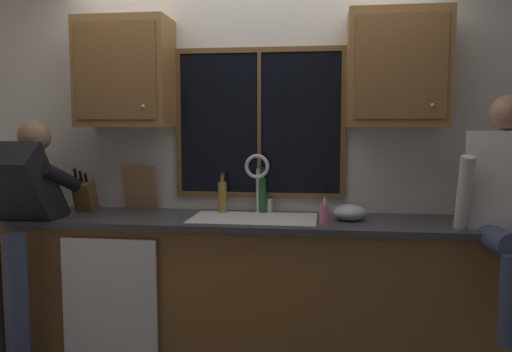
# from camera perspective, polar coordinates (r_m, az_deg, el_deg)

# --- Properties ---
(back_wall) EXTENTS (6.00, 0.12, 2.55)m
(back_wall) POSITION_cam_1_polar(r_m,az_deg,el_deg) (3.63, -0.55, 1.88)
(back_wall) COLOR silver
(back_wall) RESTS_ON floor
(window_glass) EXTENTS (1.10, 0.02, 0.95)m
(window_glass) POSITION_cam_1_polar(r_m,az_deg,el_deg) (3.55, 0.39, 5.83)
(window_glass) COLOR black
(window_frame_top) EXTENTS (1.17, 0.02, 0.04)m
(window_frame_top) POSITION_cam_1_polar(r_m,az_deg,el_deg) (3.58, 0.37, 13.75)
(window_frame_top) COLOR brown
(window_frame_bottom) EXTENTS (1.17, 0.02, 0.04)m
(window_frame_bottom) POSITION_cam_1_polar(r_m,az_deg,el_deg) (3.57, 0.36, -2.10)
(window_frame_bottom) COLOR brown
(window_frame_left) EXTENTS (0.04, 0.02, 0.95)m
(window_frame_left) POSITION_cam_1_polar(r_m,az_deg,el_deg) (3.65, -8.54, 5.76)
(window_frame_left) COLOR brown
(window_frame_right) EXTENTS (0.03, 0.02, 0.95)m
(window_frame_right) POSITION_cam_1_polar(r_m,az_deg,el_deg) (3.51, 9.64, 5.76)
(window_frame_right) COLOR brown
(window_mullion_center) EXTENTS (0.02, 0.02, 0.95)m
(window_mullion_center) POSITION_cam_1_polar(r_m,az_deg,el_deg) (3.54, 0.36, 5.83)
(window_mullion_center) COLOR brown
(lower_cabinet_run) EXTENTS (3.60, 0.58, 0.88)m
(lower_cabinet_run) POSITION_cam_1_polar(r_m,az_deg,el_deg) (3.45, -1.38, -12.49)
(lower_cabinet_run) COLOR brown
(lower_cabinet_run) RESTS_ON floor
(countertop) EXTENTS (3.66, 0.62, 0.04)m
(countertop) POSITION_cam_1_polar(r_m,az_deg,el_deg) (3.32, -1.46, -5.01)
(countertop) COLOR #38383D
(countertop) RESTS_ON lower_cabinet_run
(dishwasher_front) EXTENTS (0.60, 0.02, 0.74)m
(dishwasher_front) POSITION_cam_1_polar(r_m,az_deg,el_deg) (3.36, -15.85, -12.86)
(dishwasher_front) COLOR white
(upper_cabinet_left) EXTENTS (0.62, 0.36, 0.72)m
(upper_cabinet_left) POSITION_cam_1_polar(r_m,az_deg,el_deg) (3.63, -14.25, 10.95)
(upper_cabinet_left) COLOR olive
(upper_cabinet_right) EXTENTS (0.62, 0.36, 0.72)m
(upper_cabinet_right) POSITION_cam_1_polar(r_m,az_deg,el_deg) (3.41, 15.32, 11.30)
(upper_cabinet_right) COLOR olive
(sink) EXTENTS (0.80, 0.46, 0.21)m
(sink) POSITION_cam_1_polar(r_m,az_deg,el_deg) (3.33, -0.26, -6.33)
(sink) COLOR silver
(sink) RESTS_ON lower_cabinet_run
(faucet) EXTENTS (0.18, 0.09, 0.40)m
(faucet) POSITION_cam_1_polar(r_m,az_deg,el_deg) (3.45, 0.27, -0.01)
(faucet) COLOR silver
(faucet) RESTS_ON countertop
(person_standing) EXTENTS (0.53, 0.70, 1.54)m
(person_standing) POSITION_cam_1_polar(r_m,az_deg,el_deg) (3.52, -24.97, -3.99)
(person_standing) COLOR #384260
(person_standing) RESTS_ON floor
(person_sitting_on_counter) EXTENTS (0.54, 0.66, 1.26)m
(person_sitting_on_counter) POSITION_cam_1_polar(r_m,az_deg,el_deg) (3.15, 26.25, -2.39)
(person_sitting_on_counter) COLOR #384260
(person_sitting_on_counter) RESTS_ON countertop
(knife_block) EXTENTS (0.12, 0.18, 0.32)m
(knife_block) POSITION_cam_1_polar(r_m,az_deg,el_deg) (3.75, -18.34, -2.08)
(knife_block) COLOR brown
(knife_block) RESTS_ON countertop
(cutting_board) EXTENTS (0.24, 0.09, 0.31)m
(cutting_board) POSITION_cam_1_polar(r_m,az_deg,el_deg) (3.70, -12.65, -1.30)
(cutting_board) COLOR #997047
(cutting_board) RESTS_ON countertop
(mixing_bowl) EXTENTS (0.21, 0.21, 0.10)m
(mixing_bowl) POSITION_cam_1_polar(r_m,az_deg,el_deg) (3.29, 10.33, -3.99)
(mixing_bowl) COLOR #B7B7BC
(mixing_bowl) RESTS_ON countertop
(soap_dispenser) EXTENTS (0.06, 0.07, 0.16)m
(soap_dispenser) POSITION_cam_1_polar(r_m,az_deg,el_deg) (3.14, 7.56, -4.13)
(soap_dispenser) COLOR pink
(soap_dispenser) RESTS_ON countertop
(bottle_green_glass) EXTENTS (0.06, 0.06, 0.27)m
(bottle_green_glass) POSITION_cam_1_polar(r_m,az_deg,el_deg) (3.52, -3.73, -2.22)
(bottle_green_glass) COLOR olive
(bottle_green_glass) RESTS_ON countertop
(bottle_tall_clear) EXTENTS (0.05, 0.05, 0.31)m
(bottle_tall_clear) POSITION_cam_1_polar(r_m,az_deg,el_deg) (3.50, 0.70, -1.98)
(bottle_tall_clear) COLOR #1E592D
(bottle_tall_clear) RESTS_ON countertop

